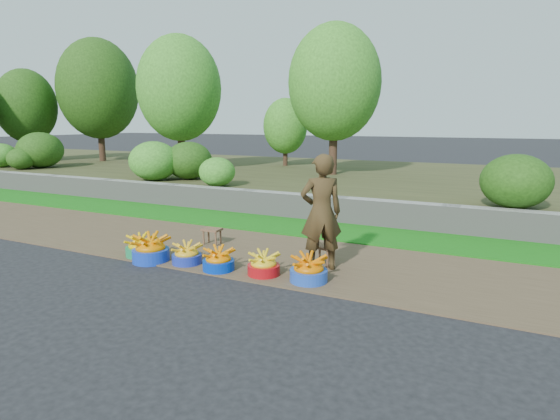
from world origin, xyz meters
The scene contains 15 objects.
ground_plane centered at (0.00, 0.00, 0.00)m, with size 120.00×120.00×0.00m, color black.
dirt_shoulder centered at (0.00, 1.25, 0.01)m, with size 80.00×2.50×0.02m, color brown.
grass_verge centered at (0.00, 3.25, 0.02)m, with size 80.00×1.50×0.04m, color #156B12.
retaining_wall centered at (0.00, 4.10, 0.28)m, with size 80.00×0.35×0.55m, color gray.
earth_bank centered at (0.00, 9.00, 0.25)m, with size 80.00×10.00×0.50m, color #3D3F20.
vegetation centered at (-3.47, 8.00, 2.74)m, with size 30.08×8.49×4.86m.
basin_a centered at (-1.95, 0.27, 0.16)m, with size 0.47×0.47×0.35m.
basin_b centered at (-1.64, 0.15, 0.19)m, with size 0.56×0.56×0.42m.
basin_c centered at (-1.05, 0.28, 0.15)m, with size 0.44×0.44×0.33m.
basin_d centered at (-0.45, 0.23, 0.15)m, with size 0.46×0.46×0.34m.
basin_e centered at (0.23, 0.34, 0.15)m, with size 0.45×0.45×0.34m.
basin_f centered at (0.90, 0.36, 0.17)m, with size 0.50×0.50×0.37m.
stool_left centered at (-1.35, 1.37, 0.24)m, with size 0.33×0.26×0.28m.
stool_right centered at (0.80, 1.15, 0.25)m, with size 0.37×0.31×0.29m.
vendor_woman centered at (0.84, 0.93, 0.85)m, with size 0.61×0.40×1.66m, color black.
Camera 1 is at (3.22, -5.12, 2.12)m, focal length 30.00 mm.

